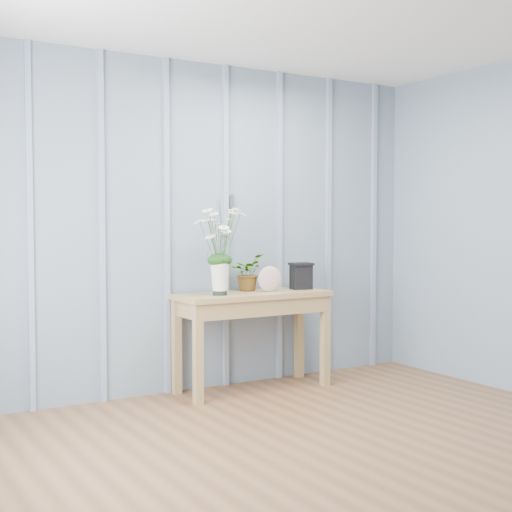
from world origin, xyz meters
TOP-DOWN VIEW (x-y plane):
  - ground at (0.00, 0.00)m, footprint 4.50×4.50m
  - room_shell at (0.00, 0.92)m, footprint 4.00×4.50m
  - sideboard at (0.35, 1.99)m, footprint 1.20×0.45m
  - daisy_vase at (0.04, 1.94)m, footprint 0.47×0.36m
  - spider_plant at (0.38, 2.13)m, footprint 0.34×0.33m
  - felt_disc_vessel at (0.49, 1.97)m, footprint 0.20×0.08m
  - carved_box at (0.81, 2.00)m, footprint 0.19×0.16m

SIDE VIEW (x-z plane):
  - ground at x=0.00m, z-range 0.00..0.00m
  - sideboard at x=0.35m, z-range 0.26..1.01m
  - felt_disc_vessel at x=0.49m, z-range 0.75..0.95m
  - carved_box at x=0.81m, z-range 0.75..0.96m
  - spider_plant at x=0.38m, z-range 0.75..1.03m
  - daisy_vase at x=0.04m, z-range 0.84..1.50m
  - room_shell at x=0.00m, z-range 0.74..3.24m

